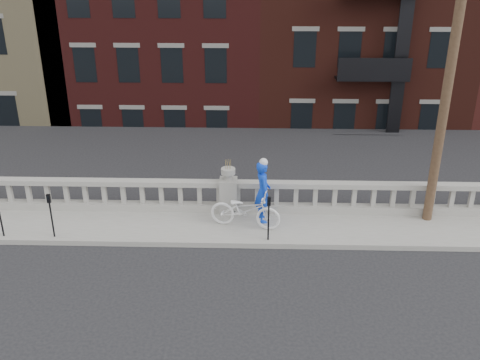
{
  "coord_description": "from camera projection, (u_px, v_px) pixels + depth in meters",
  "views": [
    {
      "loc": [
        0.82,
        -11.31,
        7.92
      ],
      "look_at": [
        0.39,
        3.2,
        1.56
      ],
      "focal_mm": 40.0,
      "sensor_mm": 36.0,
      "label": 1
    }
  ],
  "objects": [
    {
      "name": "utility_pole",
      "position": [
        453.0,
        54.0,
        14.59
      ],
      "size": [
        1.6,
        0.28,
        10.0
      ],
      "color": "#422D1E",
      "rests_on": "sidewalk"
    },
    {
      "name": "lower_level",
      "position": [
        252.0,
        38.0,
        33.59
      ],
      "size": [
        80.0,
        44.0,
        20.8
      ],
      "color": "#605E59",
      "rests_on": "ground"
    },
    {
      "name": "bicycle",
      "position": [
        245.0,
        210.0,
        15.94
      ],
      "size": [
        2.25,
        1.18,
        1.12
      ],
      "primitive_type": "imported",
      "rotation": [
        0.0,
        0.0,
        1.36
      ],
      "color": "silver",
      "rests_on": "sidewalk"
    },
    {
      "name": "ground",
      "position": [
        221.0,
        287.0,
        13.56
      ],
      "size": [
        120.0,
        120.0,
        0.0
      ],
      "primitive_type": "plane",
      "color": "black",
      "rests_on": "ground"
    },
    {
      "name": "parking_meter_c",
      "position": [
        51.0,
        211.0,
        15.26
      ],
      "size": [
        0.1,
        0.09,
        1.36
      ],
      "color": "black",
      "rests_on": "sidewalk"
    },
    {
      "name": "balustrade",
      "position": [
        228.0,
        197.0,
        16.92
      ],
      "size": [
        28.0,
        0.34,
        1.03
      ],
      "color": "gray",
      "rests_on": "sidewalk"
    },
    {
      "name": "planter_pedestal",
      "position": [
        228.0,
        192.0,
        16.84
      ],
      "size": [
        0.55,
        0.55,
        1.76
      ],
      "color": "gray",
      "rests_on": "sidewalk"
    },
    {
      "name": "sidewalk",
      "position": [
        227.0,
        227.0,
        16.27
      ],
      "size": [
        32.0,
        2.2,
        0.15
      ],
      "primitive_type": "cube",
      "color": "gray",
      "rests_on": "ground"
    },
    {
      "name": "parking_meter_d",
      "position": [
        269.0,
        214.0,
        15.09
      ],
      "size": [
        0.1,
        0.09,
        1.36
      ],
      "color": "black",
      "rests_on": "sidewalk"
    },
    {
      "name": "cyclist",
      "position": [
        263.0,
        191.0,
        16.16
      ],
      "size": [
        0.59,
        0.78,
        1.94
      ],
      "primitive_type": "imported",
      "rotation": [
        0.0,
        0.0,
        1.76
      ],
      "color": "#0D3ACF",
      "rests_on": "sidewalk"
    }
  ]
}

